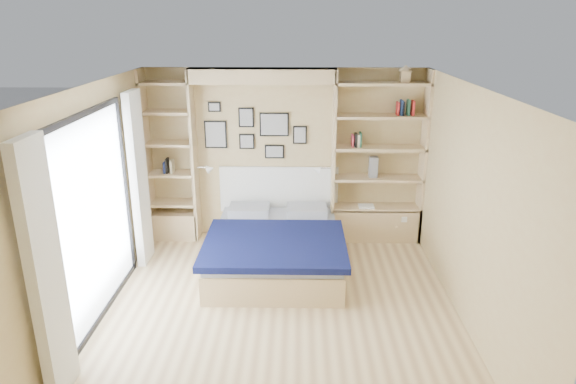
{
  "coord_description": "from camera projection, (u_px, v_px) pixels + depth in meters",
  "views": [
    {
      "loc": [
        0.2,
        -5.04,
        3.14
      ],
      "look_at": [
        0.07,
        0.9,
        1.13
      ],
      "focal_mm": 32.0,
      "sensor_mm": 36.0,
      "label": 1
    }
  ],
  "objects": [
    {
      "name": "ground",
      "position": [
        280.0,
        312.0,
        5.78
      ],
      "size": [
        4.5,
        4.5,
        0.0
      ],
      "primitive_type": "plane",
      "color": "beige",
      "rests_on": "ground"
    },
    {
      "name": "photo_gallery",
      "position": [
        253.0,
        131.0,
        7.38
      ],
      "size": [
        1.48,
        0.02,
        0.82
      ],
      "color": "black",
      "rests_on": "ground"
    },
    {
      "name": "shelf_decor",
      "position": [
        361.0,
        128.0,
        7.18
      ],
      "size": [
        3.54,
        0.23,
        2.03
      ],
      "color": "#9F2836",
      "rests_on": "ground"
    },
    {
      "name": "reading_lamps",
      "position": [
        263.0,
        169.0,
        7.33
      ],
      "size": [
        1.92,
        0.12,
        0.15
      ],
      "color": "silver",
      "rests_on": "ground"
    },
    {
      "name": "room_shell",
      "position": [
        255.0,
        180.0,
        6.89
      ],
      "size": [
        4.5,
        4.5,
        4.5
      ],
      "color": "tan",
      "rests_on": "ground"
    },
    {
      "name": "bed",
      "position": [
        276.0,
        247.0,
        6.77
      ],
      "size": [
        1.76,
        2.19,
        1.07
      ],
      "color": "#DBBB88",
      "rests_on": "ground"
    }
  ]
}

